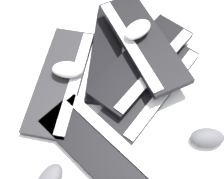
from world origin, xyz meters
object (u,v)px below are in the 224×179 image
at_px(mouse_0, 207,138).
at_px(mouse_3, 138,29).
at_px(keyboard_3, 150,86).
at_px(keyboard_4, 143,63).
at_px(keyboard_0, 113,52).
at_px(keyboard_1, 61,80).
at_px(keyboard_5, 143,42).
at_px(keyboard_2, 102,151).
at_px(mouse_1, 68,70).

distance_m(mouse_0, mouse_3, 0.44).
xyz_separation_m(keyboard_3, mouse_3, (0.17, 0.07, 0.10)).
relative_size(keyboard_3, keyboard_4, 1.01).
bearing_deg(keyboard_3, keyboard_0, 48.40).
xyz_separation_m(keyboard_1, mouse_0, (-0.16, -0.51, 0.01)).
relative_size(keyboard_4, keyboard_5, 1.00).
relative_size(keyboard_0, keyboard_2, 1.01).
height_order(keyboard_4, mouse_0, keyboard_4).
bearing_deg(mouse_0, mouse_1, 150.07).
xyz_separation_m(keyboard_0, keyboard_1, (-0.15, 0.17, 0.00)).
bearing_deg(mouse_3, keyboard_5, 86.17).
bearing_deg(keyboard_1, keyboard_0, -49.35).
xyz_separation_m(keyboard_0, mouse_0, (-0.30, -0.34, 0.01)).
height_order(keyboard_1, keyboard_3, same).
height_order(keyboard_2, mouse_3, mouse_3).
distance_m(mouse_0, mouse_1, 0.52).
height_order(mouse_1, mouse_3, mouse_3).
bearing_deg(keyboard_3, mouse_3, 21.07).
distance_m(keyboard_1, mouse_1, 0.05).
bearing_deg(keyboard_2, keyboard_0, 1.96).
height_order(keyboard_3, mouse_1, mouse_1).
bearing_deg(keyboard_3, keyboard_1, 92.49).
bearing_deg(keyboard_2, keyboard_4, -16.98).
distance_m(keyboard_4, keyboard_5, 0.08).
relative_size(keyboard_2, mouse_3, 4.00).
relative_size(keyboard_3, mouse_1, 4.14).
bearing_deg(mouse_1, mouse_3, 33.46).
distance_m(keyboard_2, keyboard_3, 0.29).
height_order(keyboard_0, keyboard_4, keyboard_4).
distance_m(keyboard_2, mouse_0, 0.34).
xyz_separation_m(keyboard_2, mouse_0, (0.08, -0.33, 0.01)).
distance_m(keyboard_5, mouse_3, 0.05).
xyz_separation_m(keyboard_0, keyboard_4, (-0.06, -0.11, 0.03)).
height_order(keyboard_4, mouse_1, mouse_1).
height_order(mouse_0, mouse_1, mouse_1).
bearing_deg(keyboard_0, keyboard_2, -178.04).
height_order(keyboard_1, mouse_0, mouse_0).
bearing_deg(mouse_0, keyboard_4, 123.22).
height_order(keyboard_3, mouse_0, mouse_0).
bearing_deg(keyboard_4, keyboard_5, 6.17).
bearing_deg(keyboard_5, mouse_1, 118.45).
bearing_deg(mouse_3, keyboard_1, -13.34).
bearing_deg(keyboard_0, mouse_1, 129.93).
distance_m(keyboard_2, keyboard_5, 0.42).
relative_size(keyboard_2, mouse_0, 4.00).
relative_size(keyboard_3, mouse_0, 4.14).
height_order(keyboard_2, keyboard_4, keyboard_4).
xyz_separation_m(keyboard_0, keyboard_5, (0.01, -0.11, 0.06)).
bearing_deg(mouse_3, keyboard_2, 31.37).
distance_m(mouse_1, mouse_3, 0.28).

